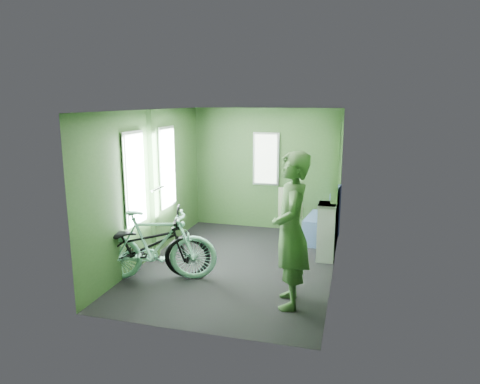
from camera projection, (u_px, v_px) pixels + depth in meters
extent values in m
plane|color=black|center=(238.00, 264.00, 6.49)|extent=(4.00, 4.00, 0.00)
cube|color=silver|center=(238.00, 110.00, 6.01)|extent=(2.80, 4.00, 0.02)
cube|color=#2D4E24|center=(266.00, 169.00, 8.13)|extent=(2.80, 0.02, 2.30)
cube|color=#2D4E24|center=(186.00, 229.00, 4.36)|extent=(2.80, 0.02, 2.30)
cube|color=#2D4E24|center=(151.00, 185.00, 6.61)|extent=(0.02, 4.00, 2.30)
cube|color=#2D4E24|center=(336.00, 195.00, 5.89)|extent=(0.02, 4.00, 2.30)
cube|color=#2D4E24|center=(153.00, 185.00, 6.60)|extent=(0.08, 0.12, 2.30)
cube|color=silver|center=(135.00, 179.00, 6.03)|extent=(0.02, 0.56, 1.34)
cube|color=silver|center=(168.00, 167.00, 7.07)|extent=(0.02, 0.56, 1.34)
cube|color=white|center=(134.00, 141.00, 5.92)|extent=(0.00, 0.12, 0.12)
cube|color=white|center=(168.00, 135.00, 6.96)|extent=(0.00, 0.12, 0.12)
cylinder|color=silver|center=(158.00, 189.00, 6.59)|extent=(0.03, 0.40, 0.03)
cube|color=#2D4E24|center=(335.00, 187.00, 6.47)|extent=(0.10, 0.10, 2.30)
cube|color=white|center=(340.00, 139.00, 6.60)|extent=(0.02, 0.40, 0.50)
cube|color=silver|center=(266.00, 159.00, 8.05)|extent=(0.50, 0.02, 1.00)
imported|color=black|center=(144.00, 279.00, 5.93)|extent=(2.02, 1.33, 1.07)
imported|color=#8DDDC8|center=(157.00, 280.00, 5.91)|extent=(1.75, 0.98, 1.03)
imported|color=#3A5B31|center=(291.00, 231.00, 5.02)|extent=(0.57, 0.76, 1.87)
cube|color=silver|center=(290.00, 202.00, 5.25)|extent=(0.33, 0.24, 0.35)
cube|color=gray|center=(326.00, 232.00, 6.60)|extent=(0.26, 0.37, 0.89)
cube|color=navy|center=(321.00, 229.00, 7.52)|extent=(0.60, 0.95, 0.45)
cube|color=navy|center=(335.00, 203.00, 7.37)|extent=(0.16, 0.90, 0.50)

